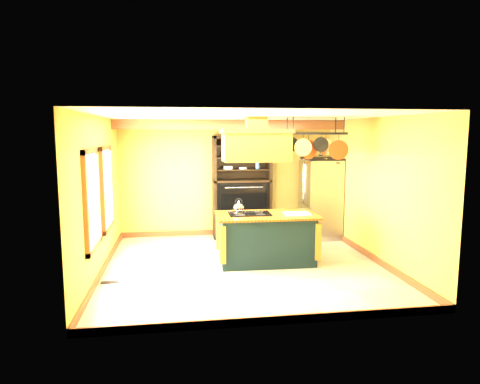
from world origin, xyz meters
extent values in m
plane|color=beige|center=(0.00, 0.00, 0.00)|extent=(5.00, 5.00, 0.00)
plane|color=white|center=(0.00, 0.00, 2.70)|extent=(5.00, 5.00, 0.00)
cube|color=gold|center=(0.00, 2.50, 1.35)|extent=(5.00, 0.02, 2.70)
cube|color=gold|center=(0.00, -2.50, 1.35)|extent=(5.00, 0.02, 2.70)
cube|color=gold|center=(-2.50, 0.00, 1.35)|extent=(0.02, 5.00, 2.70)
cube|color=gold|center=(2.50, 0.00, 1.35)|extent=(0.02, 5.00, 2.70)
cube|color=brown|center=(0.00, 1.70, 2.59)|extent=(5.00, 0.15, 0.20)
cube|color=brown|center=(-2.47, -0.80, 1.40)|extent=(0.06, 1.06, 1.56)
cube|color=white|center=(-2.44, -0.80, 1.40)|extent=(0.02, 0.85, 1.34)
cube|color=brown|center=(-2.47, 0.60, 1.40)|extent=(0.06, 1.06, 1.56)
cube|color=white|center=(-2.44, 0.60, 1.40)|extent=(0.02, 0.85, 1.34)
cube|color=#13282D|center=(0.44, 0.14, 0.44)|extent=(1.72, 0.96, 0.88)
cube|color=brown|center=(0.44, 0.14, 0.90)|extent=(1.87, 1.06, 0.04)
cube|color=black|center=(0.14, 0.19, 0.93)|extent=(0.78, 0.55, 0.01)
ellipsoid|color=silver|center=(-0.05, 0.32, 1.03)|extent=(0.20, 0.20, 0.16)
cube|color=white|center=(1.01, 0.05, 0.93)|extent=(0.47, 0.37, 0.02)
cube|color=#A26828|center=(0.24, 0.14, 2.15)|extent=(1.19, 0.64, 0.50)
cube|color=brown|center=(0.24, 0.14, 2.44)|extent=(1.26, 0.71, 0.08)
cube|color=#A26828|center=(0.24, 0.14, 2.55)|extent=(0.35, 0.35, 0.30)
cube|color=black|center=(1.34, 0.14, 2.40)|extent=(1.05, 0.53, 0.04)
cylinder|color=black|center=(0.87, -0.07, 2.55)|extent=(0.02, 0.02, 0.30)
cylinder|color=black|center=(1.82, 0.35, 2.55)|extent=(0.02, 0.02, 0.30)
cylinder|color=black|center=(0.92, 0.24, 2.20)|extent=(0.27, 0.04, 0.27)
cylinder|color=silver|center=(1.09, 0.03, 2.15)|extent=(0.32, 0.04, 0.32)
cylinder|color=#B64B2D|center=(1.26, 0.24, 2.10)|extent=(0.36, 0.04, 0.36)
cylinder|color=black|center=(1.43, 0.03, 2.20)|extent=(0.27, 0.04, 0.27)
cylinder|color=silver|center=(1.60, 0.24, 2.15)|extent=(0.32, 0.04, 0.32)
cylinder|color=#B64B2D|center=(1.76, 0.03, 2.10)|extent=(0.36, 0.04, 0.36)
cube|color=#979A9F|center=(2.10, 1.90, 0.90)|extent=(0.75, 0.92, 1.81)
cube|color=#979A9F|center=(1.71, 1.67, 1.30)|extent=(0.03, 0.44, 0.98)
cube|color=#979A9F|center=(1.71, 2.13, 1.30)|extent=(0.03, 0.44, 0.98)
cube|color=#979A9F|center=(1.71, 1.90, 0.42)|extent=(0.03, 0.89, 0.76)
cube|color=black|center=(2.10, 1.90, 0.03)|extent=(0.72, 0.88, 0.06)
cube|color=black|center=(0.29, 2.45, 1.18)|extent=(1.33, 0.06, 2.35)
cube|color=black|center=(-0.34, 2.20, 1.18)|extent=(0.06, 0.56, 2.35)
cube|color=black|center=(0.93, 2.20, 1.18)|extent=(0.06, 0.56, 2.35)
cube|color=black|center=(0.29, 2.20, 1.33)|extent=(1.33, 0.56, 0.05)
cube|color=black|center=(0.29, 2.23, 0.69)|extent=(1.21, 0.46, 1.27)
cube|color=black|center=(0.29, 1.90, 0.97)|extent=(1.04, 0.04, 0.56)
cube|color=black|center=(0.29, 1.90, 0.41)|extent=(1.04, 0.04, 0.51)
cube|color=black|center=(0.29, 2.20, 1.58)|extent=(1.21, 0.50, 0.02)
cube|color=black|center=(0.29, 2.20, 1.86)|extent=(1.21, 0.50, 0.02)
cube|color=black|center=(0.29, 2.20, 2.13)|extent=(1.21, 0.50, 0.03)
cylinder|color=white|center=(-0.03, 2.15, 1.63)|extent=(0.22, 0.22, 0.07)
cylinder|color=#457DC2|center=(0.65, 2.15, 1.96)|extent=(0.10, 0.10, 0.17)
cube|color=black|center=(-2.30, -0.58, 0.01)|extent=(0.29, 0.14, 0.01)
camera|label=1|loc=(-1.17, -7.50, 2.41)|focal=32.00mm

